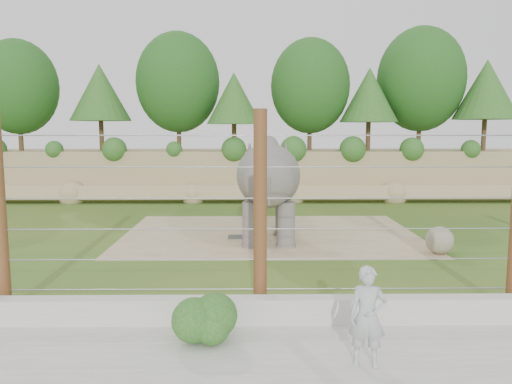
{
  "coord_description": "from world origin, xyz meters",
  "views": [
    {
      "loc": [
        -0.2,
        -13.97,
        3.62
      ],
      "look_at": [
        0.0,
        2.0,
        1.6
      ],
      "focal_mm": 35.0,
      "sensor_mm": 36.0,
      "label": 1
    }
  ],
  "objects_px": {
    "stone_ball": "(440,240)",
    "zookeeper": "(368,317)",
    "barrier_fence": "(260,214)",
    "elephant": "(268,191)"
  },
  "relations": [
    {
      "from": "stone_ball",
      "to": "zookeeper",
      "type": "xyz_separation_m",
      "value": [
        -3.71,
        -6.8,
        0.36
      ]
    },
    {
      "from": "barrier_fence",
      "to": "zookeeper",
      "type": "height_order",
      "value": "barrier_fence"
    },
    {
      "from": "barrier_fence",
      "to": "zookeeper",
      "type": "distance_m",
      "value": 2.98
    },
    {
      "from": "elephant",
      "to": "stone_ball",
      "type": "distance_m",
      "value": 5.38
    },
    {
      "from": "elephant",
      "to": "zookeeper",
      "type": "relative_size",
      "value": 2.64
    },
    {
      "from": "elephant",
      "to": "barrier_fence",
      "type": "distance_m",
      "value": 6.46
    },
    {
      "from": "elephant",
      "to": "barrier_fence",
      "type": "relative_size",
      "value": 0.2
    },
    {
      "from": "stone_ball",
      "to": "zookeeper",
      "type": "relative_size",
      "value": 0.52
    },
    {
      "from": "barrier_fence",
      "to": "stone_ball",
      "type": "bearing_deg",
      "value": 40.97
    },
    {
      "from": "barrier_fence",
      "to": "zookeeper",
      "type": "xyz_separation_m",
      "value": [
        1.59,
        -2.21,
        -1.21
      ]
    }
  ]
}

